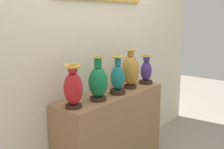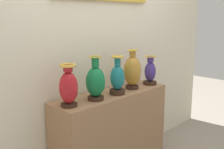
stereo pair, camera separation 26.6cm
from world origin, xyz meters
The scene contains 7 objects.
display_shelf centered at (0.00, 0.00, 0.43)m, with size 1.27×0.37×0.86m, color #99704C.
back_wall centered at (0.00, 0.24, 1.47)m, with size 3.96×0.14×2.91m.
vase_crimson centered at (-0.54, -0.03, 1.02)m, with size 0.15×0.15×0.35m.
vase_emerald centered at (-0.26, -0.05, 1.02)m, with size 0.17×0.17×0.39m.
vase_teal centered at (0.01, -0.06, 1.01)m, with size 0.15×0.15×0.37m.
vase_ochre centered at (0.26, -0.03, 1.04)m, with size 0.18×0.18×0.40m.
vase_indigo centered at (0.54, -0.05, 0.99)m, with size 0.15×0.15×0.31m.
Camera 2 is at (-1.86, -1.82, 1.59)m, focal length 44.74 mm.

